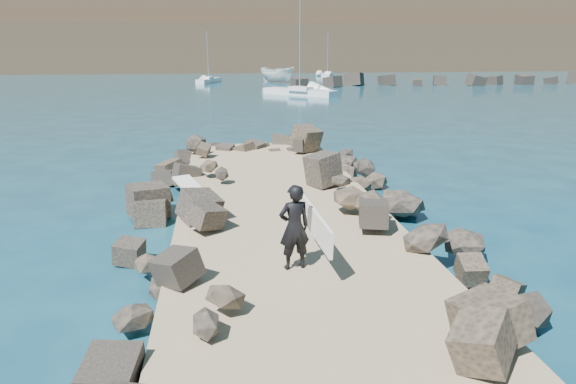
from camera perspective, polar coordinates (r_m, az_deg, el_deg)
name	(u,v)px	position (r m, az deg, el deg)	size (l,w,h in m)	color
ground	(283,232)	(14.93, -0.51, -4.50)	(800.00, 800.00, 0.00)	#0F384C
jetty	(293,249)	(12.97, 0.59, -6.31)	(6.00, 26.00, 0.60)	#8C7759
riprap_left	(177,240)	(13.30, -12.24, -5.19)	(2.60, 22.00, 1.00)	black
riprap_right	(398,229)	(14.03, 12.13, -4.05)	(2.60, 22.00, 1.00)	black
breakwater_secondary	(483,80)	(78.20, 20.81, 11.53)	(52.00, 4.00, 1.20)	black
headland	(252,11)	(174.61, -4.03, 19.42)	(360.00, 140.00, 32.00)	#2D4919
surfboard_resting	(195,196)	(15.07, -10.27, -0.41)	(0.55, 2.18, 0.07)	silver
boat_imported	(277,74)	(78.17, -1.19, 12.94)	(2.27, 6.04, 2.33)	silver
surfer_with_board	(297,227)	(10.84, 1.04, -3.87)	(0.97, 2.30, 1.86)	black
sailboat_d	(327,75)	(92.25, 4.41, 12.85)	(3.31, 6.39, 7.66)	silver
sailboat_b	(209,81)	(77.44, -8.78, 12.13)	(3.70, 6.11, 7.45)	silver
sailboat_f	(401,70)	(115.48, 12.46, 13.14)	(2.07, 5.88, 7.09)	silver
sailboat_c	(300,92)	(57.49, 1.30, 11.06)	(7.67, 7.46, 10.40)	silver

